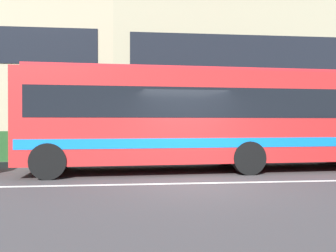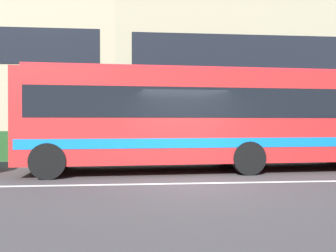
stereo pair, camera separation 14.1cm
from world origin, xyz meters
name	(u,v)px [view 2 (the right image)]	position (x,y,z in m)	size (l,w,h in m)	color
ground_plane	(193,183)	(0.00, 0.00, 0.00)	(160.00, 160.00, 0.00)	#423C3D
lane_centre_line	(193,183)	(0.00, 0.00, 0.00)	(60.00, 0.16, 0.01)	silver
hedge_row_far	(183,145)	(0.53, 6.03, 0.60)	(24.00, 1.10, 1.20)	#234E23
apartment_block_right	(284,76)	(8.77, 14.27, 4.84)	(22.88, 8.12, 9.67)	tan
transit_bus	(214,116)	(1.07, 2.35, 1.77)	(12.10, 3.07, 3.22)	red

